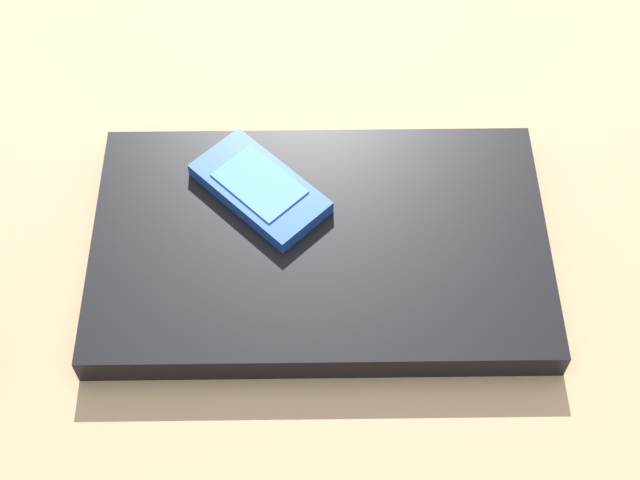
{
  "coord_description": "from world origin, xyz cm",
  "views": [
    {
      "loc": [
        -6.44,
        39.69,
        62.24
      ],
      "look_at": [
        2.34,
        1.77,
        5.0
      ],
      "focal_mm": 51.09,
      "sensor_mm": 36.0,
      "label": 1
    }
  ],
  "objects": [
    {
      "name": "desk_surface",
      "position": [
        0.0,
        0.0,
        1.5
      ],
      "size": [
        120.0,
        80.0,
        3.0
      ],
      "primitive_type": "cube",
      "color": "tan",
      "rests_on": "ground"
    },
    {
      "name": "laptop_closed",
      "position": [
        2.34,
        1.77,
        4.26
      ],
      "size": [
        38.63,
        28.81,
        2.51
      ],
      "primitive_type": "cube",
      "rotation": [
        0.0,
        0.0,
        0.24
      ],
      "color": "black",
      "rests_on": "desk_surface"
    },
    {
      "name": "cell_phone_on_laptop",
      "position": [
        7.82,
        -1.17,
        6.14
      ],
      "size": [
        11.97,
        10.25,
        1.32
      ],
      "color": "#1E479E",
      "rests_on": "laptop_closed"
    }
  ]
}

